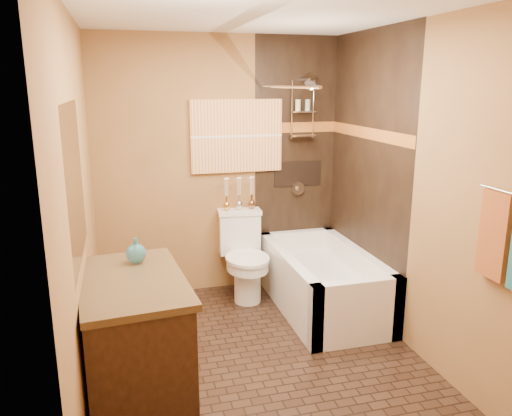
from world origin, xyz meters
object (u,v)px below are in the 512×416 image
object	(u,v)px
toilet	(244,256)
vanity	(134,345)
bathtub	(323,286)
sunset_painting	(237,136)

from	to	relation	value
toilet	vanity	distance (m)	1.88
bathtub	sunset_painting	bearing A→B (deg)	131.34
bathtub	toilet	xyz separation A→B (m)	(-0.64, 0.45, 0.20)
toilet	bathtub	bearing A→B (deg)	-30.56
toilet	sunset_painting	bearing A→B (deg)	94.77
sunset_painting	bathtub	xyz separation A→B (m)	(0.64, -0.73, -1.33)
bathtub	vanity	distance (m)	2.05
sunset_painting	toilet	xyz separation A→B (m)	(0.00, -0.27, -1.13)
sunset_painting	bathtub	size ratio (longest dim) A/B	0.60
sunset_painting	vanity	world-z (taller)	sunset_painting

